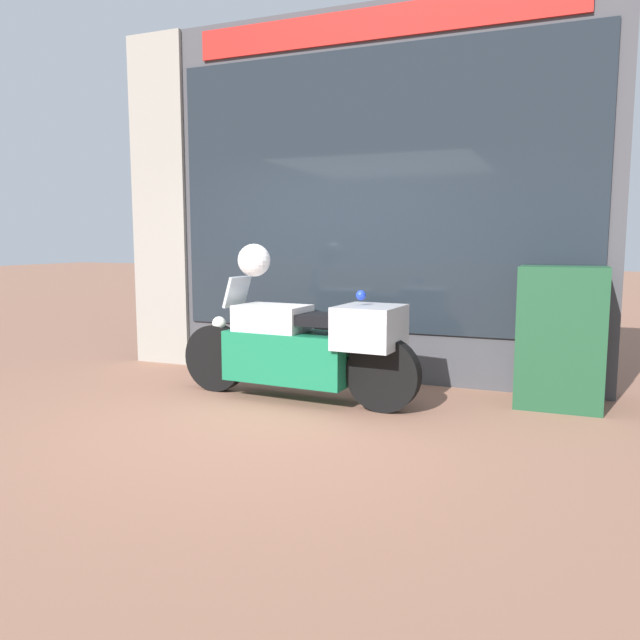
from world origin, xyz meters
name	(u,v)px	position (x,y,z in m)	size (l,w,h in m)	color
ground_plane	(271,420)	(0.00, 0.00, 0.00)	(60.00, 60.00, 0.00)	#8E604C
shop_building	(321,199)	(-0.35, 2.00, 1.99)	(5.54, 0.55, 3.96)	#424247
window_display	(375,333)	(0.30, 2.03, 0.50)	(4.34, 0.30, 2.12)	slate
paramedic_motorcycle	(306,345)	(0.03, 0.69, 0.54)	(2.49, 0.68, 1.18)	black
utility_cabinet	(561,338)	(2.26, 1.38, 0.65)	(0.76, 0.49, 1.29)	#1E4C2D
white_helmet	(254,260)	(-0.53, 0.73, 1.34)	(0.32, 0.32, 0.32)	white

